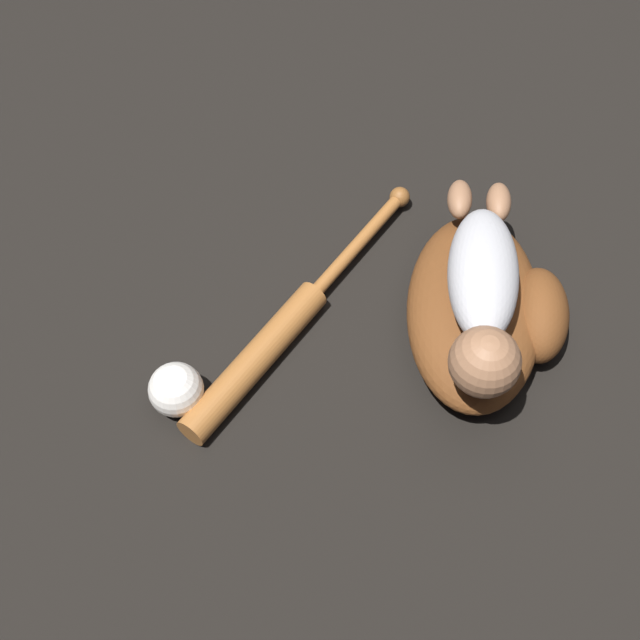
{
  "coord_description": "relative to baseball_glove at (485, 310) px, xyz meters",
  "views": [
    {
      "loc": [
        0.75,
        -0.1,
        1.15
      ],
      "look_at": [
        0.04,
        -0.19,
        0.08
      ],
      "focal_mm": 50.0,
      "sensor_mm": 36.0,
      "label": 1
    }
  ],
  "objects": [
    {
      "name": "ground_plane",
      "position": [
        0.02,
        -0.05,
        -0.05
      ],
      "size": [
        6.0,
        6.0,
        0.0
      ],
      "primitive_type": "plane",
      "color": "black"
    },
    {
      "name": "baseball_glove",
      "position": [
        0.0,
        0.0,
        0.0
      ],
      "size": [
        0.36,
        0.24,
        0.1
      ],
      "color": "brown",
      "rests_on": "ground"
    },
    {
      "name": "baby_figure",
      "position": [
        0.04,
        -0.02,
        0.09
      ],
      "size": [
        0.39,
        0.11,
        0.1
      ],
      "color": "#B2B2B7",
      "rests_on": "baseball_glove"
    },
    {
      "name": "baseball_bat",
      "position": [
        0.06,
        -0.3,
        -0.03
      ],
      "size": [
        0.5,
        0.3,
        0.05
      ],
      "color": "#9E602D",
      "rests_on": "ground"
    },
    {
      "name": "baseball",
      "position": [
        0.18,
        -0.43,
        -0.01
      ],
      "size": [
        0.08,
        0.08,
        0.08
      ],
      "color": "white",
      "rests_on": "ground"
    }
  ]
}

